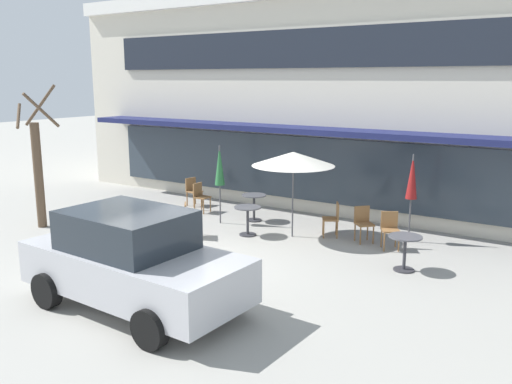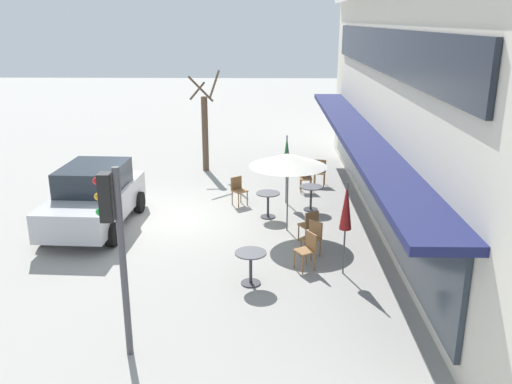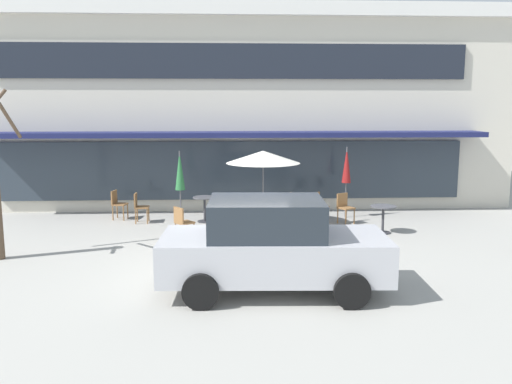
% 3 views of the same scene
% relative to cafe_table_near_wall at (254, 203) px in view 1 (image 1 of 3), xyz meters
% --- Properties ---
extents(ground_plane, '(80.00, 80.00, 0.00)m').
position_rel_cafe_table_near_wall_xyz_m(ground_plane, '(0.89, -4.28, -0.52)').
color(ground_plane, '#9E9B93').
extents(building_facade, '(18.79, 9.10, 6.73)m').
position_rel_cafe_table_near_wall_xyz_m(building_facade, '(0.89, 5.68, 2.85)').
color(building_facade, beige).
rests_on(building_facade, ground).
extents(cafe_table_near_wall, '(0.70, 0.70, 0.76)m').
position_rel_cafe_table_near_wall_xyz_m(cafe_table_near_wall, '(0.00, 0.00, 0.00)').
color(cafe_table_near_wall, '#333338').
rests_on(cafe_table_near_wall, ground).
extents(cafe_table_streetside, '(0.70, 0.70, 0.76)m').
position_rel_cafe_table_near_wall_xyz_m(cafe_table_streetside, '(0.67, -1.32, 0.00)').
color(cafe_table_streetside, '#333338').
rests_on(cafe_table_streetside, ground).
extents(cafe_table_by_tree, '(0.70, 0.70, 0.76)m').
position_rel_cafe_table_near_wall_xyz_m(cafe_table_by_tree, '(4.93, -1.70, 0.00)').
color(cafe_table_by_tree, '#333338').
rests_on(cafe_table_by_tree, ground).
extents(patio_umbrella_green_folded, '(0.28, 0.28, 2.20)m').
position_rel_cafe_table_near_wall_xyz_m(patio_umbrella_green_folded, '(4.35, 0.42, 1.11)').
color(patio_umbrella_green_folded, '#4C4C51').
rests_on(patio_umbrella_green_folded, ground).
extents(patio_umbrella_cream_folded, '(0.28, 0.28, 2.20)m').
position_rel_cafe_table_near_wall_xyz_m(patio_umbrella_cream_folded, '(-0.65, -0.74, 1.11)').
color(patio_umbrella_cream_folded, '#4C4C51').
rests_on(patio_umbrella_cream_folded, ground).
extents(patio_umbrella_corner_open, '(2.10, 2.10, 2.20)m').
position_rel_cafe_table_near_wall_xyz_m(patio_umbrella_corner_open, '(1.70, -0.79, 1.51)').
color(patio_umbrella_corner_open, '#4C4C51').
rests_on(patio_umbrella_corner_open, ground).
extents(cafe_chair_0, '(0.41, 0.41, 0.89)m').
position_rel_cafe_table_near_wall_xyz_m(cafe_chair_0, '(-1.93, -0.03, 0.01)').
color(cafe_chair_0, olive).
rests_on(cafe_chair_0, ground).
extents(cafe_chair_1, '(0.55, 0.55, 0.89)m').
position_rel_cafe_table_near_wall_xyz_m(cafe_chair_1, '(4.14, -0.40, 0.01)').
color(cafe_chair_1, olive).
rests_on(cafe_chair_1, ground).
extents(cafe_chair_2, '(0.54, 0.54, 0.89)m').
position_rel_cafe_table_near_wall_xyz_m(cafe_chair_2, '(2.59, -0.24, 0.01)').
color(cafe_chair_2, olive).
rests_on(cafe_chair_2, ground).
extents(cafe_chair_3, '(0.47, 0.47, 0.89)m').
position_rel_cafe_table_near_wall_xyz_m(cafe_chair_3, '(-2.68, 0.52, 0.01)').
color(cafe_chair_3, olive).
rests_on(cafe_chair_3, ground).
extents(cafe_chair_4, '(0.57, 0.57, 0.89)m').
position_rel_cafe_table_near_wall_xyz_m(cafe_chair_4, '(3.39, -0.22, 0.01)').
color(cafe_chair_4, olive).
rests_on(cafe_chair_4, ground).
extents(cafe_chair_5, '(0.56, 0.56, 0.89)m').
position_rel_cafe_table_near_wall_xyz_m(cafe_chair_5, '(-0.48, -2.26, 0.01)').
color(cafe_chair_5, olive).
rests_on(cafe_chair_5, ground).
extents(parked_sedan, '(4.27, 2.16, 1.76)m').
position_rel_cafe_table_near_wall_xyz_m(parked_sedan, '(1.52, -6.19, 0.36)').
color(parked_sedan, '#B7B7BC').
rests_on(parked_sedan, ground).
extents(street_tree, '(1.18, 1.20, 3.85)m').
position_rel_cafe_table_near_wall_xyz_m(street_tree, '(-4.52, -3.72, 1.13)').
color(street_tree, brown).
rests_on(street_tree, ground).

